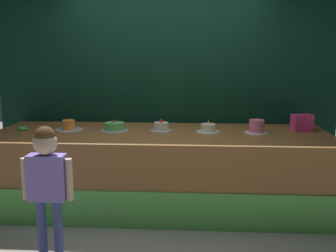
{
  "coord_description": "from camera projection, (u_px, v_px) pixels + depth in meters",
  "views": [
    {
      "loc": [
        0.37,
        -3.8,
        1.76
      ],
      "look_at": [
        0.1,
        0.38,
        0.98
      ],
      "focal_mm": 43.2,
      "sensor_mm": 36.0,
      "label": 1
    }
  ],
  "objects": [
    {
      "name": "cake_right",
      "position": [
        208.0,
        129.0,
        4.55
      ],
      "size": [
        0.27,
        0.27,
        0.15
      ],
      "color": "white",
      "rests_on": "stage_platform"
    },
    {
      "name": "cake_left",
      "position": [
        115.0,
        127.0,
        4.64
      ],
      "size": [
        0.33,
        0.33,
        0.13
      ],
      "color": "silver",
      "rests_on": "stage_platform"
    },
    {
      "name": "pink_box",
      "position": [
        302.0,
        123.0,
        4.61
      ],
      "size": [
        0.25,
        0.18,
        0.19
      ],
      "primitive_type": "cube",
      "rotation": [
        0.0,
        0.0,
        0.19
      ],
      "color": "#F03981",
      "rests_on": "stage_platform"
    },
    {
      "name": "cake_center",
      "position": [
        161.0,
        127.0,
        4.62
      ],
      "size": [
        0.26,
        0.26,
        0.14
      ],
      "color": "silver",
      "rests_on": "stage_platform"
    },
    {
      "name": "cake_far_right",
      "position": [
        257.0,
        127.0,
        4.49
      ],
      "size": [
        0.26,
        0.26,
        0.15
      ],
      "color": "white",
      "rests_on": "stage_platform"
    },
    {
      "name": "stage_platform",
      "position": [
        161.0,
        170.0,
        4.61
      ],
      "size": [
        3.78,
        1.29,
        0.86
      ],
      "color": "brown",
      "rests_on": "ground_plane"
    },
    {
      "name": "curtain_backdrop",
      "position": [
        165.0,
        73.0,
        5.14
      ],
      "size": [
        4.33,
        0.08,
        2.97
      ],
      "primitive_type": "cube",
      "color": "black",
      "rests_on": "ground_plane"
    },
    {
      "name": "cake_far_left",
      "position": [
        69.0,
        126.0,
        4.67
      ],
      "size": [
        0.33,
        0.33,
        0.12
      ],
      "color": "silver",
      "rests_on": "stage_platform"
    },
    {
      "name": "donut",
      "position": [
        22.0,
        129.0,
        4.67
      ],
      "size": [
        0.12,
        0.12,
        0.04
      ],
      "primitive_type": "torus",
      "color": "#59B259",
      "rests_on": "stage_platform"
    },
    {
      "name": "ground_plane",
      "position": [
        156.0,
        229.0,
        4.07
      ],
      "size": [
        12.0,
        12.0,
        0.0
      ],
      "primitive_type": "plane",
      "color": "gray"
    },
    {
      "name": "child_figure",
      "position": [
        47.0,
        173.0,
        3.42
      ],
      "size": [
        0.44,
        0.2,
        1.15
      ],
      "color": "#3F4C8C",
      "rests_on": "ground_plane"
    }
  ]
}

